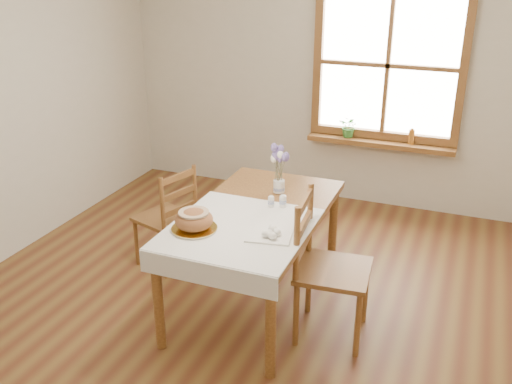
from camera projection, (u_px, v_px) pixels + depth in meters
The scene contains 18 objects.
ground at pixel (241, 323), 4.09m from camera, with size 5.00×5.00×0.00m, color brown.
room_walls at pixel (238, 86), 3.42m from camera, with size 4.60×5.10×2.65m.
window at pixel (388, 66), 5.47m from camera, with size 1.46×0.08×1.46m.
window_sill at pixel (380, 143), 5.70m from camera, with size 1.46×0.20×0.05m.
dining_table at pixel (256, 222), 4.09m from camera, with size 0.90×1.60×0.75m.
table_linen at pixel (239, 228), 3.79m from camera, with size 0.91×0.99×0.01m, color white.
chair_left at pixel (165, 216), 4.71m from camera, with size 0.41×0.43×0.88m, color #8F5E2C, non-canonical shape.
chair_right at pixel (334, 269), 3.79m from camera, with size 0.47×0.50×1.02m, color #8F5E2C, non-canonical shape.
bread_plate at pixel (194, 229), 3.76m from camera, with size 0.30×0.30×0.02m, color silver.
bread_loaf at pixel (194, 218), 3.73m from camera, with size 0.25×0.25×0.14m, color brown.
egg_napkin at pixel (269, 235), 3.68m from camera, with size 0.29×0.24×0.01m, color white.
eggs at pixel (269, 231), 3.66m from camera, with size 0.22×0.20×0.05m, color white, non-canonical shape.
salt_shaker at pixel (271, 201), 4.09m from camera, with size 0.05×0.05×0.09m, color silver.
pepper_shaker at pixel (283, 201), 4.08m from camera, with size 0.05×0.05×0.10m, color silver.
flower_vase at pixel (279, 187), 4.34m from camera, with size 0.09×0.09×0.10m, color silver.
lavender_bouquet at pixel (279, 163), 4.27m from camera, with size 0.15×0.15×0.29m, color #69579A, non-canonical shape.
potted_plant at pixel (349, 129), 5.77m from camera, with size 0.20×0.22×0.17m, color #377E32.
amber_bottle at pixel (411, 136), 5.56m from camera, with size 0.06×0.06×0.16m, color #A6611E.
Camera 1 is at (1.37, -3.12, 2.45)m, focal length 40.00 mm.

